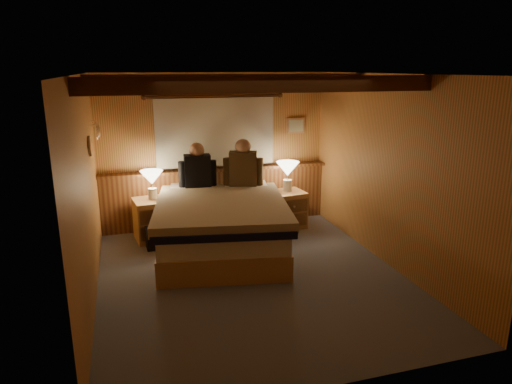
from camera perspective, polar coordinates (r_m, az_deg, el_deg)
name	(u,v)px	position (r m, az deg, el deg)	size (l,w,h in m)	color
floor	(252,276)	(5.67, -0.55, -10.51)	(4.20, 4.20, 0.00)	slate
ceiling	(251,74)	(5.11, -0.62, 14.53)	(4.20, 4.20, 0.00)	#BA8645
wall_back	(215,151)	(7.26, -5.14, 5.17)	(3.60, 3.60, 0.00)	#D98B4D
wall_left	(86,193)	(5.09, -20.47, -0.12)	(4.20, 4.20, 0.00)	#D98B4D
wall_right	(388,172)	(5.99, 16.22, 2.46)	(4.20, 4.20, 0.00)	#D98B4D
wall_front	(330,248)	(3.39, 9.27, -6.92)	(3.60, 3.60, 0.00)	#D98B4D
wainscot	(217,195)	(7.36, -4.91, -0.40)	(3.60, 0.23, 0.94)	brown
curtain_window	(215,131)	(7.14, -5.09, 7.61)	(2.18, 0.09, 1.11)	#482412
ceiling_beams	(247,82)	(5.25, -1.08, 13.56)	(3.60, 1.65, 0.16)	#482412
coat_rail	(96,129)	(6.55, -19.33, 7.41)	(0.05, 0.55, 0.24)	white
framed_print	(296,126)	(7.56, 5.00, 8.26)	(0.30, 0.04, 0.25)	tan
bed	(222,225)	(6.27, -4.33, -4.11)	(2.02, 2.45, 0.75)	tan
nightstand_left	(154,219)	(6.90, -12.58, -3.35)	(0.62, 0.57, 0.61)	tan
nightstand_right	(287,209)	(7.28, 3.88, -2.17)	(0.58, 0.53, 0.58)	tan
lamp_left	(152,179)	(6.75, -12.90, 1.57)	(0.33, 0.33, 0.43)	silver
lamp_right	(288,171)	(7.17, 3.97, 2.69)	(0.36, 0.36, 0.47)	silver
person_left	(197,169)	(6.84, -7.34, 2.92)	(0.57, 0.25, 0.69)	black
person_right	(243,166)	(6.86, -1.62, 3.23)	(0.58, 0.35, 0.73)	#46331C
duffel_bag	(164,235)	(6.65, -11.44, -5.35)	(0.52, 0.33, 0.36)	black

